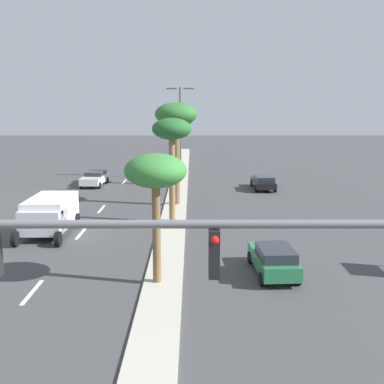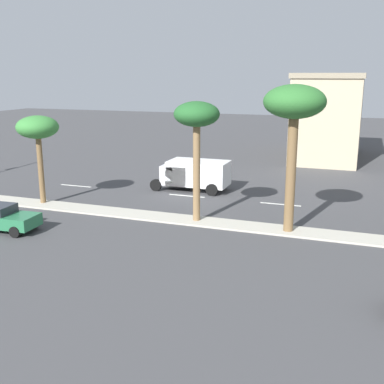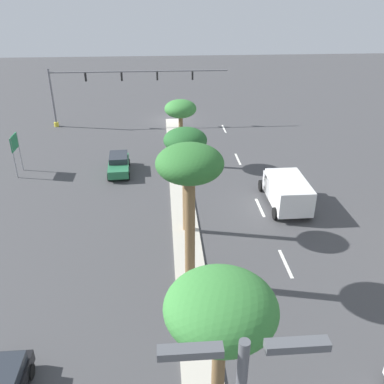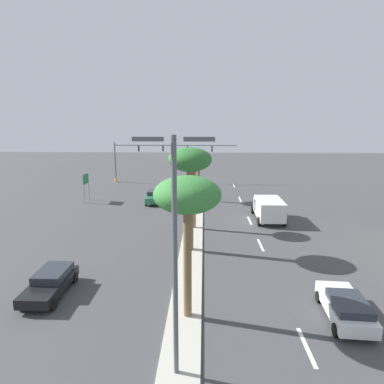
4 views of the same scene
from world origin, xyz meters
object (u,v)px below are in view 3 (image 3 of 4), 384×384
Objects in this scene: palm_tree_leading at (185,145)px; sedan_green_mid at (119,164)px; box_truck at (286,190)px; palm_tree_inboard at (221,312)px; traffic_signal_gantry at (104,86)px; palm_tree_right at (190,170)px; directional_road_sign at (15,146)px; palm_tree_trailing at (181,110)px.

palm_tree_leading is 1.61× the size of sedan_green_mid.
box_truck is (-13.02, 7.13, 0.51)m from sedan_green_mid.
sedan_green_mid is (5.49, -24.85, -5.71)m from palm_tree_inboard.
palm_tree_leading is (-7.84, 23.96, 1.59)m from traffic_signal_gantry.
sedan_green_mid is (5.23, -15.68, -6.18)m from palm_tree_right.
sedan_green_mid is at bearing 178.22° from directional_road_sign.
traffic_signal_gantry reaches higher than palm_tree_trailing.
palm_tree_leading is 5.61m from palm_tree_right.
sedan_green_mid is (-2.50, 13.83, -3.80)m from traffic_signal_gantry.
palm_tree_leading reaches higher than palm_tree_trailing.
box_truck is at bearing -132.39° from palm_tree_right.
sedan_green_mid is 14.86m from box_truck.
palm_tree_right is (0.12, 5.55, 0.80)m from palm_tree_leading.
traffic_signal_gantry is at bearing -71.87° from palm_tree_leading.
palm_tree_leading is at bearing 108.13° from traffic_signal_gantry.
palm_tree_inboard is (0.11, 26.05, 1.34)m from palm_tree_trailing.
traffic_signal_gantry is 14.56m from sedan_green_mid.
box_truck is (-7.68, -2.99, -4.88)m from palm_tree_leading.
palm_tree_inboard is (-0.26, 9.17, -0.48)m from palm_tree_right.
sedan_green_mid is (5.59, 1.21, -4.37)m from palm_tree_trailing.
palm_tree_leading is 0.88× the size of palm_tree_right.
traffic_signal_gantry is 3.52× the size of box_truck.
palm_tree_right is at bearing 47.61° from box_truck.
palm_tree_trailing is at bearing -90.23° from palm_tree_inboard.
palm_tree_right reaches higher than palm_tree_trailing.
palm_tree_right reaches higher than box_truck.
box_truck is (-15.52, 20.96, -3.29)m from traffic_signal_gantry.
directional_road_sign is at bearing -36.55° from palm_tree_leading.
palm_tree_trailing is 11.38m from palm_tree_leading.
palm_tree_leading is (0.25, 11.34, 1.02)m from palm_tree_trailing.
traffic_signal_gantry is 2.86× the size of palm_tree_leading.
traffic_signal_gantry reaches higher than directional_road_sign.
traffic_signal_gantry is at bearing -114.52° from directional_road_sign.
palm_tree_inboard is at bearing 90.57° from palm_tree_leading.
traffic_signal_gantry is 4.61× the size of sedan_green_mid.
directional_road_sign is at bearing -60.56° from palm_tree_inboard.
palm_tree_right is 1.08× the size of palm_tree_inboard.
sedan_green_mid is at bearing -71.56° from palm_tree_right.
directional_road_sign is (6.18, 13.56, -1.97)m from traffic_signal_gantry.
palm_tree_right is 1.84× the size of sedan_green_mid.
traffic_signal_gantry is 3.41× the size of palm_tree_trailing.
palm_tree_trailing is (-8.09, 12.62, 0.57)m from traffic_signal_gantry.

